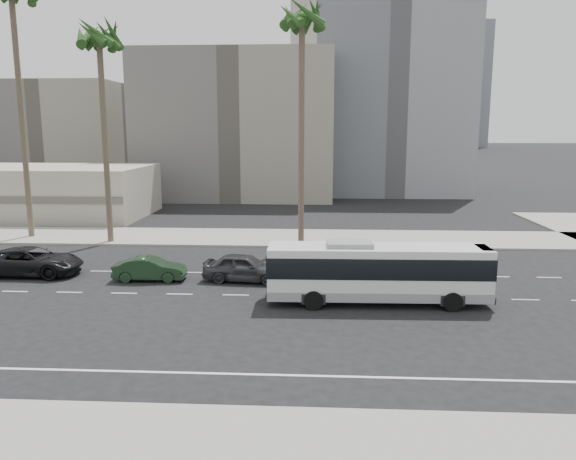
# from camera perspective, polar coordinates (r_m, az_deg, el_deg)

# --- Properties ---
(ground) EXTENTS (700.00, 700.00, 0.00)m
(ground) POSITION_cam_1_polar(r_m,az_deg,el_deg) (29.15, 6.39, -6.91)
(ground) COLOR black
(ground) RESTS_ON ground
(sidewalk_north) EXTENTS (120.00, 7.00, 0.15)m
(sidewalk_north) POSITION_cam_1_polar(r_m,az_deg,el_deg) (44.17, 5.28, -0.86)
(sidewalk_north) COLOR gray
(sidewalk_north) RESTS_ON ground
(commercial_low) EXTENTS (22.00, 12.16, 5.00)m
(commercial_low) POSITION_cam_1_polar(r_m,az_deg,el_deg) (61.08, -24.54, 3.66)
(commercial_low) COLOR #A9A290
(commercial_low) RESTS_ON ground
(midrise_beige_west) EXTENTS (24.00, 18.00, 18.00)m
(midrise_beige_west) POSITION_cam_1_polar(r_m,az_deg,el_deg) (73.52, -5.01, 10.60)
(midrise_beige_west) COLOR slate
(midrise_beige_west) RESTS_ON ground
(midrise_gray_center) EXTENTS (20.00, 20.00, 26.00)m
(midrise_gray_center) POSITION_cam_1_polar(r_m,az_deg,el_deg) (80.51, 10.32, 13.29)
(midrise_gray_center) COLOR slate
(midrise_gray_center) RESTS_ON ground
(midrise_beige_far) EXTENTS (18.00, 16.00, 15.00)m
(midrise_beige_far) POSITION_cam_1_polar(r_m,az_deg,el_deg) (85.85, -22.16, 8.84)
(midrise_beige_far) COLOR slate
(midrise_beige_far) RESTS_ON ground
(civic_tower) EXTENTS (42.00, 42.00, 129.00)m
(civic_tower) POSITION_cam_1_polar(r_m,az_deg,el_deg) (279.44, 3.17, 16.52)
(civic_tower) COLOR beige
(civic_tower) RESTS_ON ground
(highrise_right) EXTENTS (26.00, 26.00, 70.00)m
(highrise_right) POSITION_cam_1_polar(r_m,az_deg,el_deg) (263.32, 13.85, 15.79)
(highrise_right) COLOR #565C67
(highrise_right) RESTS_ON ground
(highrise_far) EXTENTS (22.00, 22.00, 60.00)m
(highrise_far) POSITION_cam_1_polar(r_m,az_deg,el_deg) (297.37, 17.60, 13.99)
(highrise_far) COLOR #565C67
(highrise_far) RESTS_ON ground
(city_bus) EXTENTS (11.01, 2.69, 3.15)m
(city_bus) POSITION_cam_1_polar(r_m,az_deg,el_deg) (27.96, 9.25, -4.21)
(city_bus) COLOR silver
(city_bus) RESTS_ON ground
(car_a) EXTENTS (2.39, 4.91, 1.62)m
(car_a) POSITION_cam_1_polar(r_m,az_deg,el_deg) (31.86, -4.53, -3.88)
(car_a) COLOR #313135
(car_a) RESTS_ON ground
(car_b) EXTENTS (1.64, 4.19, 1.36)m
(car_b) POSITION_cam_1_polar(r_m,az_deg,el_deg) (32.95, -14.10, -3.91)
(car_b) COLOR #19311C
(car_b) RESTS_ON ground
(car_c) EXTENTS (2.79, 6.02, 1.67)m
(car_c) POSITION_cam_1_polar(r_m,az_deg,el_deg) (36.50, -25.04, -2.96)
(car_c) COLOR black
(car_c) RESTS_ON ground
(palm_near) EXTENTS (5.21, 5.21, 17.52)m
(palm_near) POSITION_cam_1_polar(r_m,az_deg,el_deg) (41.36, 1.45, 20.44)
(palm_near) COLOR brown
(palm_near) RESTS_ON ground
(palm_mid) EXTENTS (5.30, 5.30, 16.38)m
(palm_mid) POSITION_cam_1_polar(r_m,az_deg,el_deg) (44.32, -18.94, 17.74)
(palm_mid) COLOR brown
(palm_mid) RESTS_ON ground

